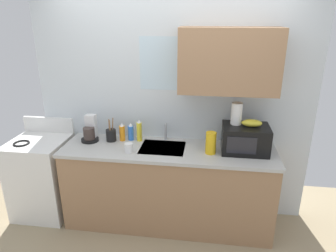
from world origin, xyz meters
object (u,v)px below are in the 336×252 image
object	(u,v)px
cereal_canister	(211,143)
utensil_crock	(111,135)
dish_soap_bottle_yellow	(139,131)
mug_white	(129,148)
microwave	(245,139)
dish_soap_bottle_orange	(122,132)
banana_bunch	(252,123)
coffee_maker	(90,131)
dish_soap_bottle_blue	(131,132)
paper_towel_roll	(237,114)
stove_range	(43,176)

from	to	relation	value
cereal_canister	utensil_crock	bearing A→B (deg)	171.07
dish_soap_bottle_yellow	mug_white	distance (m)	0.32
microwave	dish_soap_bottle_orange	xyz separation A→B (m)	(-1.30, 0.10, -0.04)
dish_soap_bottle_orange	cereal_canister	bearing A→B (deg)	-11.66
banana_bunch	utensil_crock	size ratio (longest dim) A/B	0.76
microwave	mug_white	world-z (taller)	microwave
coffee_maker	dish_soap_bottle_blue	xyz separation A→B (m)	(0.44, 0.07, -0.01)
dish_soap_bottle_blue	mug_white	world-z (taller)	dish_soap_bottle_blue
microwave	utensil_crock	distance (m)	1.42
banana_bunch	dish_soap_bottle_yellow	world-z (taller)	banana_bunch
dish_soap_bottle_yellow	paper_towel_roll	bearing A→B (deg)	-3.81
microwave	banana_bunch	bearing A→B (deg)	1.77
paper_towel_roll	utensil_crock	bearing A→B (deg)	179.14
stove_range	cereal_canister	bearing A→B (deg)	-1.62
mug_white	coffee_maker	bearing A→B (deg)	153.39
utensil_crock	paper_towel_roll	bearing A→B (deg)	-0.86
cereal_canister	stove_range	bearing A→B (deg)	178.38
microwave	mug_white	size ratio (longest dim) A/B	4.84
dish_soap_bottle_orange	paper_towel_roll	bearing A→B (deg)	-2.31
banana_bunch	mug_white	bearing A→B (deg)	-171.04
microwave	cereal_canister	world-z (taller)	microwave
dish_soap_bottle_blue	paper_towel_roll	bearing A→B (deg)	-4.03
microwave	cereal_canister	distance (m)	0.35
banana_bunch	mug_white	xyz separation A→B (m)	(-1.21, -0.19, -0.26)
dish_soap_bottle_blue	coffee_maker	bearing A→B (deg)	-170.88
coffee_maker	mug_white	size ratio (longest dim) A/B	2.95
microwave	paper_towel_roll	xyz separation A→B (m)	(-0.10, 0.05, 0.24)
banana_bunch	dish_soap_bottle_orange	world-z (taller)	banana_bunch
mug_white	microwave	bearing A→B (deg)	9.27
dish_soap_bottle_blue	utensil_crock	size ratio (longest dim) A/B	0.75
stove_range	dish_soap_bottle_blue	world-z (taller)	dish_soap_bottle_blue
stove_range	dish_soap_bottle_blue	distance (m)	1.16
stove_range	microwave	distance (m)	2.30
dish_soap_bottle_yellow	cereal_canister	distance (m)	0.81
banana_bunch	coffee_maker	bearing A→B (deg)	178.04
coffee_maker	banana_bunch	bearing A→B (deg)	-1.96
banana_bunch	dish_soap_bottle_orange	size ratio (longest dim) A/B	0.99
dish_soap_bottle_yellow	utensil_crock	bearing A→B (deg)	-171.10
paper_towel_roll	cereal_canister	bearing A→B (deg)	-147.99
microwave	paper_towel_roll	bearing A→B (deg)	152.62
stove_range	utensil_crock	bearing A→B (deg)	8.17
stove_range	mug_white	bearing A→B (deg)	-7.60
stove_range	mug_white	xyz separation A→B (m)	(1.08, -0.14, 0.49)
stove_range	paper_towel_roll	size ratio (longest dim) A/B	4.91
stove_range	coffee_maker	xyz separation A→B (m)	(0.58, 0.10, 0.55)
dish_soap_bottle_orange	banana_bunch	bearing A→B (deg)	-4.17
paper_towel_roll	coffee_maker	distance (m)	1.58
stove_range	utensil_crock	size ratio (longest dim) A/B	4.11
banana_bunch	utensil_crock	xyz separation A→B (m)	(-1.47, 0.07, -0.24)
coffee_maker	mug_white	xyz separation A→B (m)	(0.50, -0.25, -0.06)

